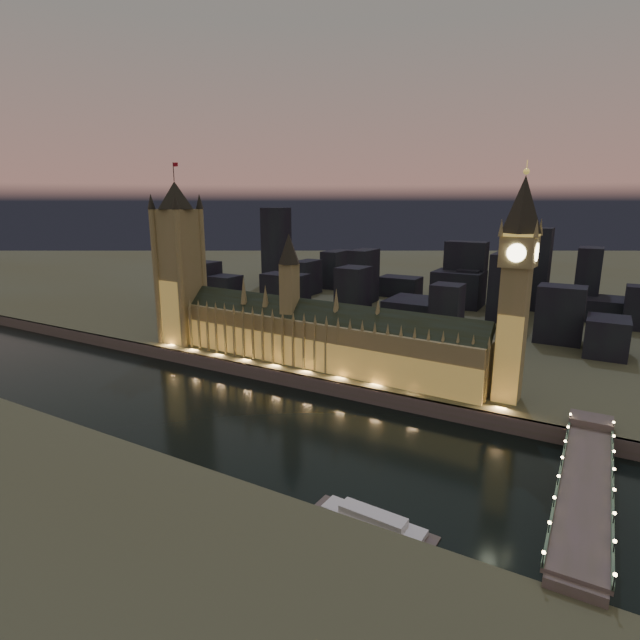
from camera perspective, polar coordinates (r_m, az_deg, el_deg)
The scene contains 9 objects.
ground_plane at distance 257.36m, azimuth -7.17°, elevation -10.63°, with size 2000.00×2000.00×0.00m, color black.
north_bank at distance 728.13m, azimuth 18.14°, elevation 4.82°, with size 2000.00×960.00×8.00m, color #4C4A2D.
embankment_wall at distance 287.09m, azimuth -2.27°, elevation -7.07°, with size 2000.00×2.50×8.00m, color #564F43.
palace_of_westminster at distance 297.72m, azimuth -0.38°, elevation -1.78°, with size 202.00×29.51×78.00m.
victoria_tower at distance 356.60m, azimuth -15.82°, elevation 7.08°, with size 31.68×31.68×121.31m.
elizabeth_tower at distance 253.33m, azimuth 21.61°, elevation 5.11°, with size 18.00×18.00×114.47m.
westminster_bridge at distance 208.17m, azimuth 27.97°, elevation -16.50°, with size 17.16×113.00×15.90m.
river_boat at distance 178.89m, azimuth 6.04°, elevation -21.76°, with size 43.96×12.60×4.50m.
city_backdrop at distance 456.28m, azimuth 14.36°, elevation 3.76°, with size 482.89×215.63×89.24m.
Camera 1 is at (142.89, -186.88, 104.38)m, focal length 28.00 mm.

